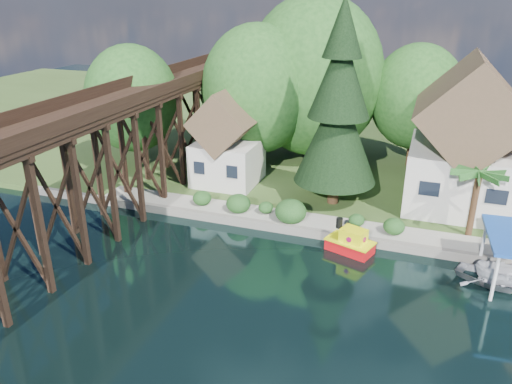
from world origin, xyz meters
The scene contains 13 objects.
ground centered at (0.00, 0.00, 0.00)m, with size 140.00×140.00×0.00m, color black.
bank centered at (0.00, 34.00, 0.25)m, with size 140.00×52.00×0.50m, color #314B1E.
seawall centered at (4.00, 8.00, 0.31)m, with size 60.00×0.40×0.62m, color slate.
promenade centered at (6.00, 9.30, 0.53)m, with size 50.00×2.60×0.06m, color gray.
trestle_bridge centered at (-16.00, 5.17, 5.35)m, with size 4.12×44.18×9.30m.
house_left centered at (7.00, 16.00, 5.14)m, with size 7.64×8.64×11.02m.
shed centered at (-11.00, 14.50, 3.83)m, with size 5.09×5.40×7.85m.
bg_trees centered at (1.00, 21.25, 7.29)m, with size 49.90×13.30×10.57m.
shrubs centered at (-4.60, 9.26, 1.23)m, with size 15.76×2.47×1.70m.
conifer centered at (-1.84, 13.15, 7.66)m, with size 6.04×6.04×14.87m.
palm_tree centered at (7.71, 10.81, 4.68)m, with size 4.10×4.10×4.79m.
tugboat centered at (0.58, 6.89, 0.64)m, with size 3.31×2.48×2.14m.
boat_white_a centered at (8.87, 5.89, 0.42)m, with size 2.86×4.01×0.83m, color silver.
Camera 1 is at (4.27, -21.60, 15.74)m, focal length 35.00 mm.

